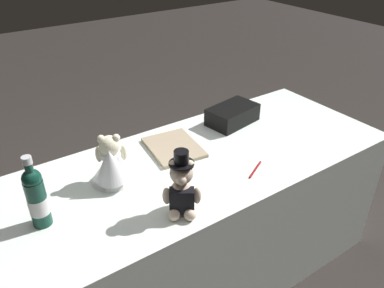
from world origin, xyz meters
The scene contains 8 objects.
ground_plane centered at (0.00, 0.00, 0.00)m, with size 12.00×12.00×0.00m, color #2D2826.
reception_table centered at (0.00, 0.00, 0.38)m, with size 2.00×0.76×0.75m, color white.
teddy_bear_groom centered at (-0.22, -0.26, 0.86)m, with size 0.14×0.14×0.27m.
teddy_bear_bride centered at (-0.36, 0.07, 0.85)m, with size 0.22×0.24×0.22m.
champagne_bottle centered at (-0.69, -0.02, 0.88)m, with size 0.07×0.07×0.29m.
signing_pen centered at (0.20, -0.21, 0.76)m, with size 0.13×0.08×0.01m.
gift_case_black centered at (0.41, 0.20, 0.80)m, with size 0.30×0.21×0.10m.
guestbook centered at (-0.01, 0.15, 0.76)m, with size 0.23×0.29×0.02m, color tan.
Camera 1 is at (-0.84, -1.22, 1.74)m, focal length 35.95 mm.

